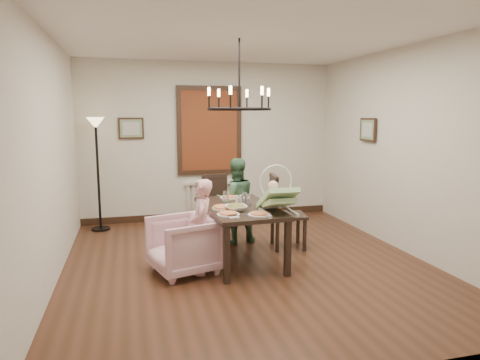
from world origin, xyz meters
name	(u,v)px	position (x,y,z in m)	size (l,w,h in m)	color
room_shell	(239,152)	(0.00, 0.37, 1.40)	(4.51, 5.00, 2.81)	#4E291A
dining_table	(239,213)	(-0.06, 0.14, 0.63)	(0.94, 1.57, 0.72)	black
chair_far	(220,206)	(-0.07, 1.32, 0.48)	(0.42, 0.42, 0.96)	black
chair_right	(288,211)	(0.75, 0.47, 0.53)	(0.47, 0.47, 1.07)	black
armchair	(183,245)	(-0.81, -0.12, 0.34)	(0.73, 0.75, 0.68)	#E6B0C5
elderly_woman	(202,235)	(-0.60, -0.19, 0.47)	(0.34, 0.23, 0.94)	#E4A1A4
seated_man	(236,208)	(0.09, 0.91, 0.52)	(0.51, 0.40, 1.04)	#3F6A48
baby_bouncer	(277,196)	(0.29, -0.33, 0.92)	(0.43, 0.61, 0.40)	#ACDE99
salad_bowl	(236,207)	(-0.16, -0.11, 0.76)	(0.32, 0.32, 0.08)	white
pizza_platter	(224,208)	(-0.28, 0.01, 0.74)	(0.30, 0.30, 0.04)	tan
drinking_glass	(248,199)	(0.06, 0.15, 0.80)	(0.08, 0.08, 0.16)	silver
window_blinds	(210,131)	(0.00, 2.46, 1.60)	(1.00, 0.03, 1.40)	brown
radiator	(210,199)	(0.00, 2.48, 0.35)	(0.92, 0.12, 0.62)	silver
picture_back	(131,128)	(-1.35, 2.47, 1.65)	(0.42, 0.03, 0.36)	black
picture_right	(368,130)	(2.21, 0.90, 1.65)	(0.42, 0.03, 0.36)	black
floor_lamp	(98,176)	(-1.90, 2.15, 0.90)	(0.30, 0.30, 1.80)	black
chandelier	(239,109)	(-0.06, 0.14, 1.95)	(0.80, 0.80, 0.04)	black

